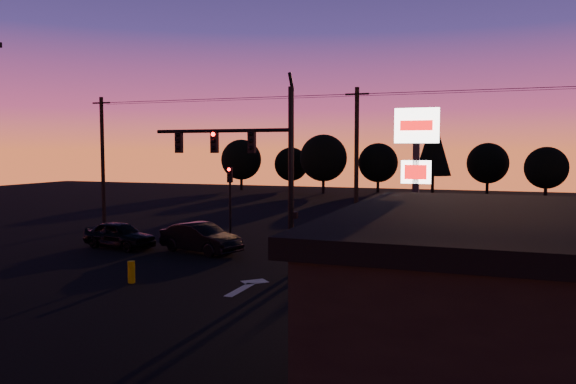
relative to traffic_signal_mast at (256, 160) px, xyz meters
name	(u,v)px	position (x,y,z in m)	size (l,w,h in m)	color
ground	(217,295)	(0.10, -3.99, -4.94)	(120.00, 120.00, 0.00)	black
lane_arrow	(247,286)	(0.60, -2.33, -4.93)	(1.20, 3.10, 0.01)	beige
traffic_signal_mast	(256,160)	(0.00, 0.00, 0.00)	(6.79, 0.52, 8.58)	black
secondary_signal	(230,192)	(-4.90, 7.49, -2.07)	(0.30, 0.31, 4.35)	black
pylon_sign	(416,163)	(7.10, -2.49, -0.02)	(1.50, 0.28, 6.80)	black
utility_pole_0	(103,161)	(-15.90, 10.01, -0.34)	(1.40, 0.26, 9.00)	black
utility_pole_1	(356,163)	(2.10, 10.01, -0.34)	(1.40, 0.26, 9.00)	black
power_wires	(357,95)	(2.10, 10.01, 3.63)	(36.00, 1.22, 0.07)	black
bollard	(131,272)	(-4.01, -3.46, -4.49)	(0.29, 0.29, 0.88)	#C3A800
tree_0	(241,160)	(-21.90, 46.01, -0.88)	(5.36, 5.36, 6.74)	black
tree_1	(291,164)	(-15.90, 49.01, -1.50)	(4.54, 4.54, 5.71)	black
tree_2	(323,158)	(-9.90, 44.01, -0.57)	(5.77, 5.78, 7.26)	black
tree_3	(378,163)	(-3.90, 48.01, -1.19)	(4.95, 4.95, 6.22)	black
tree_4	(433,145)	(3.10, 45.01, 0.99)	(4.18, 4.18, 9.50)	black
tree_5	(488,163)	(9.10, 50.01, -1.19)	(4.95, 4.95, 6.22)	black
tree_6	(546,168)	(15.10, 44.01, -1.50)	(4.54, 4.54, 5.71)	black
car_left	(119,235)	(-9.49, 3.12, -4.21)	(1.73, 4.29, 1.46)	black
car_mid	(201,238)	(-4.67, 3.49, -4.17)	(1.63, 4.66, 1.54)	black
car_right	(393,241)	(4.89, 6.38, -4.23)	(1.98, 4.86, 1.41)	black
suv_parked	(479,309)	(9.33, -5.03, -4.28)	(2.16, 4.69, 1.30)	black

